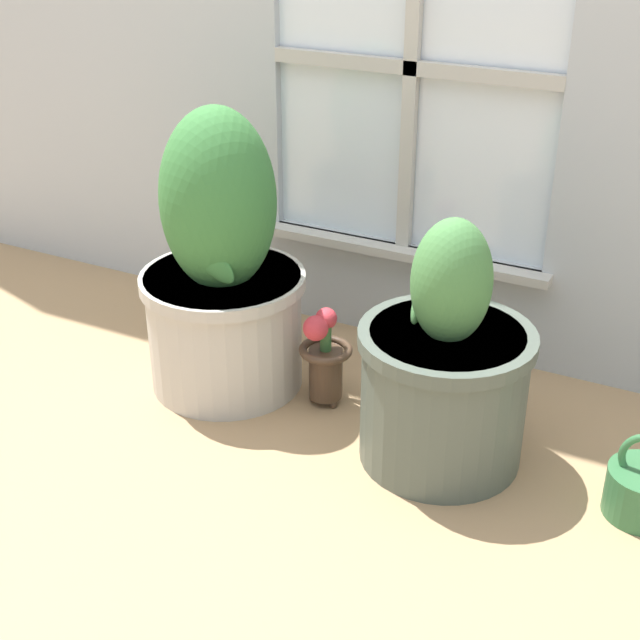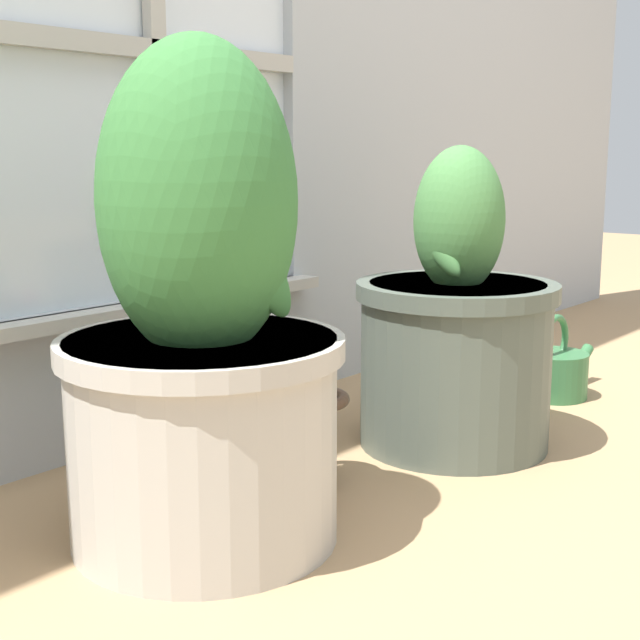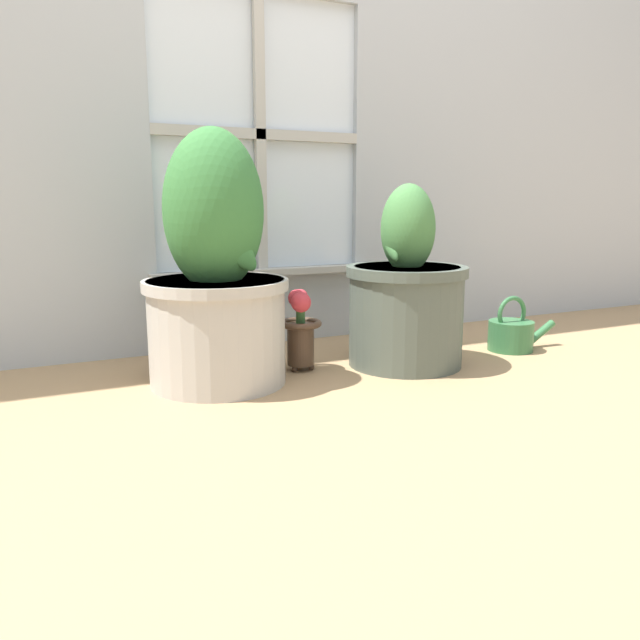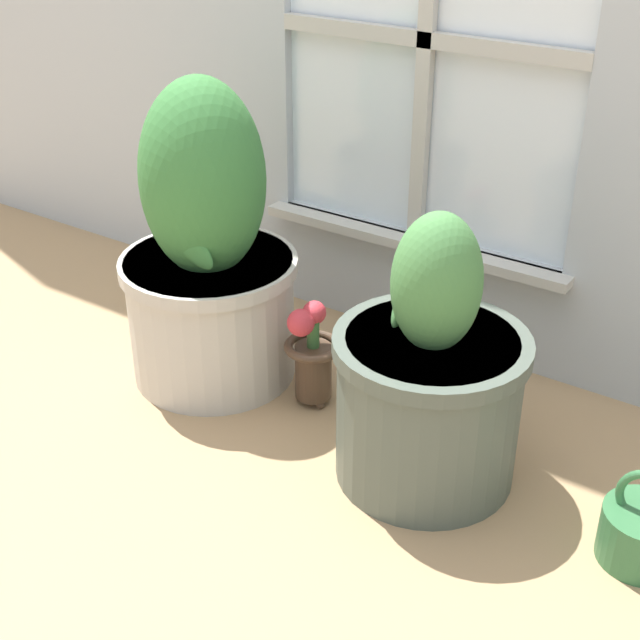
% 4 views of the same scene
% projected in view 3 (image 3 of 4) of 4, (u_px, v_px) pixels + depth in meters
% --- Properties ---
extents(ground_plane, '(10.00, 10.00, 0.00)m').
position_uv_depth(ground_plane, '(340.00, 386.00, 1.79)').
color(ground_plane, tan).
extents(potted_plant_left, '(0.41, 0.41, 0.72)m').
position_uv_depth(potted_plant_left, '(216.00, 281.00, 1.76)').
color(potted_plant_left, '#B7B2A8').
rests_on(potted_plant_left, ground_plane).
extents(potted_plant_right, '(0.39, 0.39, 0.58)m').
position_uv_depth(potted_plant_right, '(406.00, 299.00, 1.99)').
color(potted_plant_right, '#4C564C').
rests_on(potted_plant_right, ground_plane).
extents(flower_vase, '(0.13, 0.13, 0.26)m').
position_uv_depth(flower_vase, '(300.00, 328.00, 1.93)').
color(flower_vase, '#473323').
rests_on(flower_vase, ground_plane).
extents(watering_can, '(0.28, 0.16, 0.20)m').
position_uv_depth(watering_can, '(512.00, 334.00, 2.21)').
color(watering_can, '#336B3D').
rests_on(watering_can, ground_plane).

